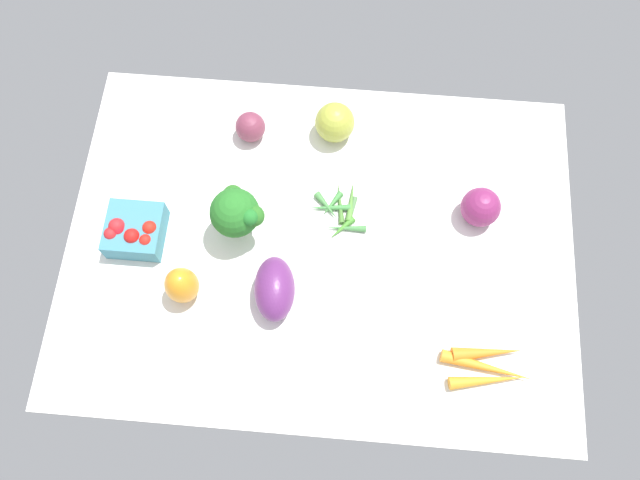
% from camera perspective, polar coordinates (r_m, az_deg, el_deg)
% --- Properties ---
extents(tablecloth, '(1.04, 0.76, 0.02)m').
position_cam_1_polar(tablecloth, '(1.30, -0.00, -0.48)').
color(tablecloth, white).
rests_on(tablecloth, ground).
extents(broccoli_head, '(0.11, 0.11, 0.14)m').
position_cam_1_polar(broccoli_head, '(1.24, -7.58, 2.52)').
color(broccoli_head, '#9BC488').
rests_on(broccoli_head, tablecloth).
extents(red_onion_center, '(0.08, 0.08, 0.08)m').
position_cam_1_polar(red_onion_center, '(1.32, 14.38, 2.91)').
color(red_onion_center, '#80255A').
rests_on(red_onion_center, tablecloth).
extents(red_onion_near_basket, '(0.07, 0.07, 0.07)m').
position_cam_1_polar(red_onion_near_basket, '(1.38, -6.34, 10.17)').
color(red_onion_near_basket, brown).
rests_on(red_onion_near_basket, tablecloth).
extents(eggplant, '(0.09, 0.14, 0.08)m').
position_cam_1_polar(eggplant, '(1.22, -4.15, -4.44)').
color(eggplant, '#632A69').
rests_on(eggplant, tablecloth).
extents(heirloom_tomato_green, '(0.09, 0.09, 0.09)m').
position_cam_1_polar(heirloom_tomato_green, '(1.37, 1.35, 10.63)').
color(heirloom_tomato_green, '#A1A73A').
rests_on(heirloom_tomato_green, tablecloth).
extents(okra_pile, '(0.13, 0.14, 0.02)m').
position_cam_1_polar(okra_pile, '(1.31, 1.75, 2.69)').
color(okra_pile, '#458B42').
rests_on(okra_pile, tablecloth).
extents(bell_pepper_orange, '(0.09, 0.09, 0.10)m').
position_cam_1_polar(bell_pepper_orange, '(1.24, -12.43, -4.04)').
color(bell_pepper_orange, orange).
rests_on(bell_pepper_orange, tablecloth).
extents(carrot_bunch, '(0.18, 0.10, 0.03)m').
position_cam_1_polar(carrot_bunch, '(1.25, 14.95, -10.97)').
color(carrot_bunch, orange).
rests_on(carrot_bunch, tablecloth).
extents(berry_basket, '(0.11, 0.11, 0.07)m').
position_cam_1_polar(berry_basket, '(1.32, -16.54, 0.82)').
color(berry_basket, teal).
rests_on(berry_basket, tablecloth).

